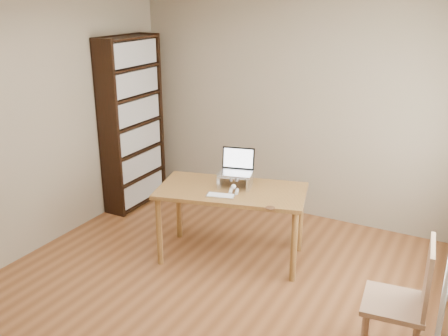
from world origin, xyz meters
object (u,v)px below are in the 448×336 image
Objects in this scene: desk at (232,198)px; chair at (406,299)px; cat at (238,179)px; keyboard at (221,196)px; laptop at (238,167)px; bookshelf at (132,123)px.

desk is 1.61× the size of chair.
keyboard is at bearing -113.99° from cat.
laptop is at bearing 147.06° from chair.
keyboard is 0.59× the size of cat.
desk is 0.24m from keyboard.
bookshelf reaches higher than cat.
cat is (0.01, 0.11, 0.16)m from desk.
keyboard is at bearing 156.89° from chair.
chair reaches higher than cat.
chair is at bearing -37.75° from desk.
chair is at bearing -32.26° from keyboard.
desk is 3.22× the size of cat.
desk is at bearing -116.38° from cat.
laptop is 0.40m from keyboard.
laptop is 0.12m from cat.
desk is at bearing -104.49° from laptop.
laptop is (1.72, -0.53, -0.11)m from bookshelf.
bookshelf is 1.89m from desk.
laptop is 2.05m from chair.
laptop reaches higher than desk.
bookshelf is 5.65× the size of laptop.
laptop is at bearing 74.14° from keyboard.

